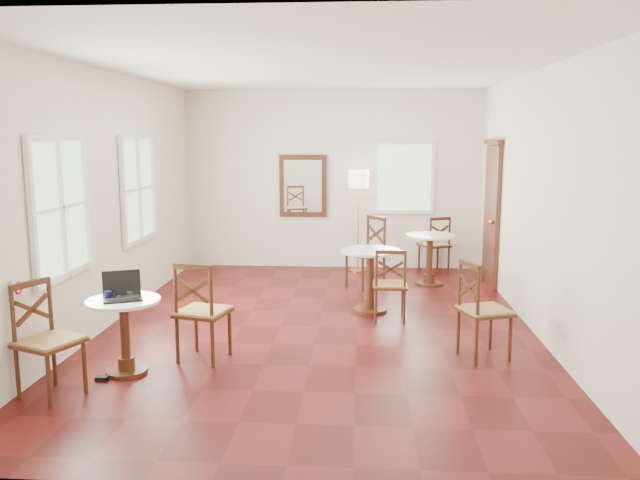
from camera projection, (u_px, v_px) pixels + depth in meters
The scene contains 17 objects.
ground at pixel (318, 327), 7.54m from camera, with size 7.00×7.00×0.00m, color #4E0F0D.
room_shell at pixel (315, 166), 7.50m from camera, with size 5.02×7.02×3.01m.
cafe_table_near at pixel (125, 328), 6.01m from camera, with size 0.69×0.69×0.73m.
cafe_table_mid at pixel (370, 273), 8.12m from camera, with size 0.77×0.77×0.81m.
cafe_table_back at pixel (430, 254), 9.58m from camera, with size 0.73×0.73×0.78m.
chair_near_a at pixel (202, 311), 6.35m from camera, with size 0.57×0.57×1.03m.
chair_near_b at pixel (47, 340), 5.48m from camera, with size 0.61×0.61×1.01m.
chair_mid_a at pixel (390, 285), 7.75m from camera, with size 0.42×0.42×0.90m.
chair_mid_b at pixel (482, 310), 6.44m from camera, with size 0.59×0.59×1.00m.
chair_back_a at pixel (435, 244), 10.48m from camera, with size 0.57×0.57×0.94m.
chair_back_b at pixel (367, 252), 9.47m from camera, with size 0.68×0.68×1.06m.
floor_lamp at pixel (358, 186), 10.38m from camera, with size 0.33×0.33×1.69m.
laptop at pixel (122, 292), 5.99m from camera, with size 0.44×0.41×0.25m.
mouse at pixel (120, 297), 5.97m from camera, with size 0.11×0.07×0.04m, color black.
navy_mug at pixel (108, 296), 5.94m from camera, with size 0.11×0.07×0.08m.
water_glass at pixel (130, 296), 5.92m from camera, with size 0.05×0.05×0.09m, color white.
power_adapter at pixel (102, 379), 5.88m from camera, with size 0.11×0.07×0.04m, color black.
Camera 1 is at (0.50, -7.25, 2.26)m, focal length 35.59 mm.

